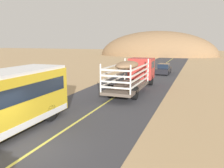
# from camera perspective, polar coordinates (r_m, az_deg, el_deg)

# --- Properties ---
(ground_plane) EXTENTS (240.00, 240.00, 0.00)m
(ground_plane) POSITION_cam_1_polar(r_m,az_deg,el_deg) (11.09, -18.85, -15.41)
(ground_plane) COLOR tan
(road_surface) EXTENTS (8.00, 120.00, 0.02)m
(road_surface) POSITION_cam_1_polar(r_m,az_deg,el_deg) (11.09, -18.85, -15.36)
(road_surface) COLOR #38383D
(road_surface) RESTS_ON ground
(road_centre_line) EXTENTS (0.16, 117.60, 0.00)m
(road_centre_line) POSITION_cam_1_polar(r_m,az_deg,el_deg) (11.08, -18.85, -15.30)
(road_centre_line) COLOR #D8CC4C
(road_centre_line) RESTS_ON road_surface
(livestock_truck) EXTENTS (2.53, 9.70, 3.02)m
(livestock_truck) POSITION_cam_1_polar(r_m,az_deg,el_deg) (23.41, 6.03, 3.21)
(livestock_truck) COLOR #B2332D
(livestock_truck) RESTS_ON road_surface
(car_far) EXTENTS (1.80, 4.40, 1.46)m
(car_far) POSITION_cam_1_polar(r_m,az_deg,el_deg) (34.84, 12.58, 3.59)
(car_far) COLOR black
(car_far) RESTS_ON road_surface
(distant_hill) EXTENTS (38.22, 19.38, 15.98)m
(distant_hill) POSITION_cam_1_polar(r_m,az_deg,el_deg) (78.32, 10.88, 6.86)
(distant_hill) COLOR olive
(distant_hill) RESTS_ON ground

